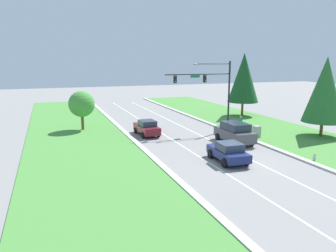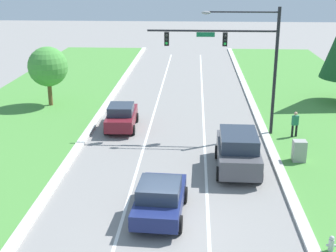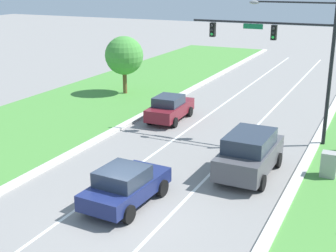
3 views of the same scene
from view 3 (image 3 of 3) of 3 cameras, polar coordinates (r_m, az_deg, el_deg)
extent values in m
plane|color=gray|center=(18.90, -5.35, -10.27)|extent=(160.00, 160.00, 0.00)
cube|color=beige|center=(17.02, 11.76, -13.69)|extent=(0.50, 90.00, 0.15)
cube|color=beige|center=(22.05, -18.21, -6.69)|extent=(0.50, 90.00, 0.15)
cube|color=white|center=(19.79, -9.91, -9.11)|extent=(0.14, 81.00, 0.01)
cube|color=white|center=(18.14, -0.35, -11.44)|extent=(0.14, 81.00, 0.01)
cylinder|color=black|center=(26.19, 19.17, 5.95)|extent=(0.20, 0.20, 7.92)
cylinder|color=black|center=(26.53, 11.18, 12.27)|extent=(7.80, 0.12, 0.12)
cube|color=#147042|center=(26.65, 10.33, 11.86)|extent=(1.10, 0.04, 0.28)
cylinder|color=black|center=(26.08, 15.18, 14.36)|extent=(4.29, 0.09, 0.09)
ellipsoid|color=gray|center=(26.56, 10.48, 14.61)|extent=(0.56, 0.28, 0.20)
cube|color=black|center=(26.40, 12.79, 11.05)|extent=(0.28, 0.32, 0.80)
sphere|color=#2D2D2D|center=(26.21, 12.73, 11.52)|extent=(0.16, 0.16, 0.16)
sphere|color=#2D2D2D|center=(26.23, 12.70, 11.02)|extent=(0.16, 0.16, 0.16)
sphere|color=#23D647|center=(26.26, 12.67, 10.52)|extent=(0.16, 0.16, 0.16)
cube|color=black|center=(27.38, 5.48, 11.62)|extent=(0.28, 0.32, 0.80)
sphere|color=#2D2D2D|center=(27.20, 5.37, 12.07)|extent=(0.16, 0.16, 0.16)
sphere|color=#2D2D2D|center=(27.22, 5.35, 11.59)|extent=(0.16, 0.16, 0.16)
sphere|color=#23D647|center=(27.25, 5.34, 11.10)|extent=(0.16, 0.16, 0.16)
cube|color=navy|center=(19.18, -5.10, -7.55)|extent=(2.14, 4.29, 0.64)
cube|color=#283342|center=(18.73, -5.58, -6.08)|extent=(1.82, 1.98, 0.62)
cylinder|color=black|center=(19.87, -0.72, -7.56)|extent=(0.28, 0.74, 0.72)
cylinder|color=black|center=(20.77, -5.26, -6.48)|extent=(0.28, 0.74, 0.72)
cylinder|color=black|center=(17.89, -4.86, -10.65)|extent=(0.28, 0.74, 0.72)
cylinder|color=black|center=(18.89, -9.68, -9.25)|extent=(0.28, 0.74, 0.72)
cube|color=#4C4C51|center=(22.12, 9.92, -3.76)|extent=(2.14, 4.80, 0.98)
cube|color=#283342|center=(21.72, 9.95, -1.78)|extent=(1.91, 2.89, 0.71)
cylinder|color=black|center=(23.41, 13.28, -4.05)|extent=(0.25, 0.73, 0.73)
cylinder|color=black|center=(23.88, 8.55, -3.32)|extent=(0.25, 0.73, 0.73)
cylinder|color=black|center=(20.75, 11.36, -6.80)|extent=(0.25, 0.73, 0.73)
cylinder|color=black|center=(21.28, 6.07, -5.89)|extent=(0.25, 0.73, 0.73)
cube|color=maroon|center=(30.17, 0.26, 2.00)|extent=(1.91, 4.36, 0.76)
cube|color=#283342|center=(29.77, 0.07, 3.11)|extent=(1.64, 1.99, 0.58)
cylinder|color=black|center=(31.16, 2.67, 1.77)|extent=(0.26, 0.65, 0.64)
cylinder|color=black|center=(31.77, -0.22, 2.10)|extent=(0.26, 0.65, 0.64)
cylinder|color=black|center=(28.78, 0.80, 0.44)|extent=(0.26, 0.65, 0.64)
cylinder|color=black|center=(29.44, -2.28, 0.82)|extent=(0.26, 0.65, 0.64)
cube|color=#9E9E99|center=(22.71, 19.00, -4.54)|extent=(0.70, 0.60, 1.24)
cylinder|color=brown|center=(37.19, -5.28, 5.37)|extent=(0.32, 0.32, 1.96)
sphere|color=#47933D|center=(36.81, -5.37, 8.56)|extent=(2.98, 2.98, 2.98)
camera|label=1|loc=(23.31, -82.18, 0.39)|focal=35.00mm
camera|label=2|loc=(8.15, -87.66, 9.17)|focal=50.00mm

